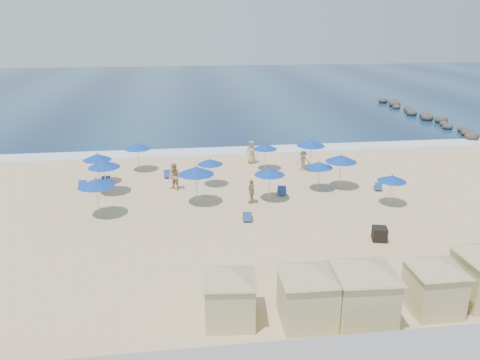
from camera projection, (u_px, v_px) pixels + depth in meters
name	position (u px, v px, depth m)	size (l,w,h in m)	color
ground	(264.00, 222.00, 27.19)	(160.00, 160.00, 0.00)	#D8B689
ocean	(206.00, 89.00, 78.72)	(160.00, 80.00, 0.06)	#0D264A
surf_line	(233.00, 151.00, 41.70)	(160.00, 2.50, 0.08)	white
rock_jetty	(432.00, 119.00, 53.36)	(2.56, 26.66, 0.96)	#2F2927
trash_bin	(379.00, 234.00, 24.80)	(0.74, 0.74, 0.74)	black
cabana_0	(230.00, 288.00, 17.83)	(4.06, 4.06, 2.56)	beige
cabana_1	(308.00, 286.00, 17.77)	(4.40, 4.40, 2.76)	beige
cabana_2	(365.00, 283.00, 17.74)	(4.69, 4.69, 2.95)	beige
cabana_3	(435.00, 278.00, 18.50)	(4.11, 4.11, 2.58)	beige
umbrella_0	(97.00, 157.00, 32.79)	(2.03, 2.03, 2.31)	#A5A8AD
umbrella_1	(104.00, 164.00, 30.79)	(2.15, 2.15, 2.45)	#A5A8AD
umbrella_2	(138.00, 146.00, 35.60)	(2.02, 2.02, 2.30)	#A5A8AD
umbrella_3	(96.00, 182.00, 27.20)	(2.19, 2.19, 2.50)	#A5A8AD
umbrella_4	(210.00, 162.00, 32.48)	(1.80, 1.80, 2.05)	#A5A8AD
umbrella_5	(196.00, 170.00, 28.99)	(2.30, 2.30, 2.62)	#A5A8AD
umbrella_6	(270.00, 171.00, 29.74)	(2.01, 2.01, 2.29)	#A5A8AD
umbrella_7	(265.00, 147.00, 35.92)	(1.91, 1.91, 2.17)	#A5A8AD
umbrella_8	(341.00, 158.00, 31.85)	(2.20, 2.20, 2.50)	#A5A8AD
umbrella_9	(311.00, 143.00, 35.72)	(2.23, 2.23, 2.54)	#A5A8AD
umbrella_10	(319.00, 165.00, 31.55)	(1.88, 1.88, 2.14)	#A5A8AD
umbrella_11	(392.00, 178.00, 29.02)	(1.83, 1.83, 2.08)	#A5A8AD
beach_chair_0	(85.00, 185.00, 32.55)	(0.85, 1.35, 0.69)	navy
beach_chair_1	(107.00, 181.00, 33.23)	(0.71, 1.40, 0.75)	navy
beach_chair_2	(168.00, 174.00, 34.78)	(0.58, 1.23, 0.67)	navy
beach_chair_3	(247.00, 217.00, 27.34)	(0.75, 1.23, 0.63)	navy
beach_chair_4	(282.00, 191.00, 31.39)	(0.82, 1.39, 0.72)	navy
beach_chair_5	(378.00, 187.00, 32.23)	(0.81, 1.21, 0.61)	navy
beachgoer_0	(175.00, 177.00, 31.97)	(0.92, 0.71, 1.89)	tan
beachgoer_1	(251.00, 191.00, 29.73)	(0.93, 0.39, 1.59)	tan
beachgoer_2	(303.00, 161.00, 36.09)	(1.01, 0.58, 1.57)	tan
beachgoer_3	(251.00, 152.00, 37.92)	(0.92, 0.60, 1.88)	tan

